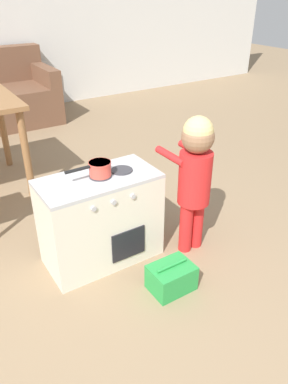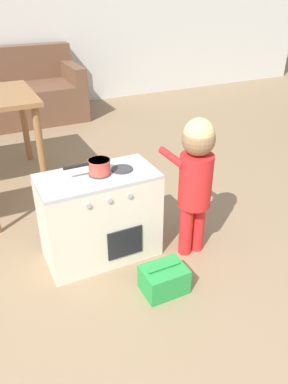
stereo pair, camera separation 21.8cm
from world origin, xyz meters
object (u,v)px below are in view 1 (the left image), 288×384
Objects in this scene: child_figure at (195,169)px; toy_basket at (171,277)px; play_kitchen at (101,219)px; toy_pot at (99,168)px.

toy_basket is (-0.32, -0.24, -0.48)m from child_figure.
play_kitchen is 0.62m from child_figure.
play_kitchen reaches higher than toy_basket.
child_figure reaches higher than toy_basket.
toy_pot reaches higher than toy_basket.
child_figure is (0.51, -0.21, 0.28)m from play_kitchen.
child_figure is 3.66× the size of toy_basket.
toy_pot is (0.01, 0.00, 0.33)m from play_kitchen.
child_figure reaches higher than toy_pot.
child_figure is (0.50, -0.21, -0.05)m from toy_pot.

